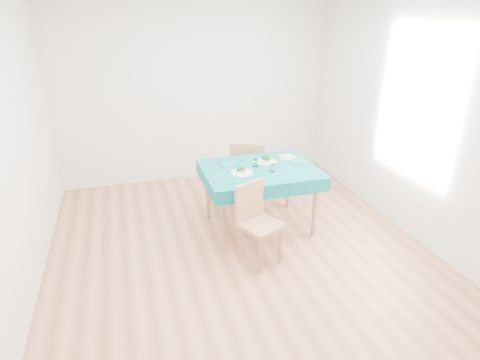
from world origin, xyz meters
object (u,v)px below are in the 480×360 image
object	(u,v)px
chair_near	(261,222)
side_plate	(287,157)
table	(259,198)
chair_far	(249,159)
bowl_far	(266,159)
bowl_near	(242,170)

from	to	relation	value
chair_near	side_plate	world-z (taller)	chair_near
table	side_plate	size ratio (longest dim) A/B	6.46
chair_near	table	bearing A→B (deg)	47.16
table	chair_far	distance (m)	0.86
table	chair_far	world-z (taller)	chair_far
bowl_far	chair_near	bearing A→B (deg)	-113.08
table	side_plate	world-z (taller)	side_plate
bowl_near	side_plate	world-z (taller)	bowl_near
table	bowl_far	xyz separation A→B (m)	(0.14, 0.16, 0.42)
chair_far	side_plate	xyz separation A→B (m)	(0.30, -0.58, 0.19)
chair_near	bowl_far	xyz separation A→B (m)	(0.37, 0.86, 0.33)
chair_far	chair_near	bearing A→B (deg)	100.22
bowl_near	chair_near	bearing A→B (deg)	-88.61
table	bowl_near	distance (m)	0.49
side_plate	chair_near	bearing A→B (deg)	-125.49
bowl_far	side_plate	bearing A→B (deg)	14.70
chair_near	bowl_near	world-z (taller)	chair_near
table	side_plate	distance (m)	0.63
chair_near	bowl_far	world-z (taller)	chair_near
bowl_near	bowl_far	distance (m)	0.46
side_plate	bowl_far	bearing A→B (deg)	-165.30
bowl_near	bowl_far	size ratio (longest dim) A/B	1.02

